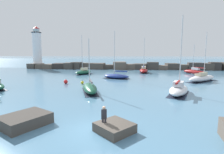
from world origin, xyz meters
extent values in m
plane|color=teal|center=(0.00, 0.00, 0.00)|extent=(600.00, 600.00, 0.00)
cube|color=teal|center=(0.00, 109.09, 0.00)|extent=(400.00, 116.00, 0.01)
cube|color=#423D38|center=(-31.39, 49.84, 0.87)|extent=(4.33, 6.14, 1.74)
cube|color=brown|center=(-28.19, 49.28, 0.74)|extent=(5.12, 4.38, 1.49)
cube|color=brown|center=(-25.18, 48.43, 0.81)|extent=(4.18, 5.04, 1.61)
cube|color=#383330|center=(-21.96, 49.61, 0.94)|extent=(5.19, 5.71, 1.88)
cube|color=#423D38|center=(-18.43, 48.73, 1.06)|extent=(4.01, 5.61, 2.11)
cube|color=#423D38|center=(-15.61, 48.80, 1.16)|extent=(3.56, 3.90, 2.33)
cube|color=#4C443D|center=(-11.92, 49.46, 1.01)|extent=(5.04, 4.32, 2.03)
cube|color=#4C443D|center=(-8.05, 48.87, 1.00)|extent=(4.79, 4.76, 2.00)
cube|color=#423D38|center=(-4.36, 49.52, 0.71)|extent=(4.85, 4.20, 1.43)
cube|color=brown|center=(-0.53, 48.49, 1.24)|extent=(4.82, 5.76, 2.49)
cube|color=brown|center=(2.87, 48.58, 0.88)|extent=(3.91, 3.96, 1.75)
cube|color=#423D38|center=(6.58, 49.20, 0.92)|extent=(5.31, 5.84, 1.84)
cube|color=#423D38|center=(10.72, 48.56, 1.23)|extent=(4.10, 3.52, 2.46)
cube|color=brown|center=(14.15, 48.47, 0.70)|extent=(3.30, 3.83, 1.40)
cube|color=#423D38|center=(17.36, 49.37, 1.02)|extent=(4.14, 4.25, 2.04)
cube|color=#4C443D|center=(20.99, 49.57, 0.80)|extent=(5.37, 4.43, 1.60)
cube|color=#383330|center=(24.76, 48.37, 1.16)|extent=(5.28, 4.51, 2.32)
cube|color=#4C443D|center=(28.35, 48.70, 1.09)|extent=(3.67, 4.70, 2.17)
cube|color=#383330|center=(30.89, 48.68, 1.26)|extent=(3.92, 4.71, 2.51)
cylinder|color=gray|center=(-30.65, 50.17, 0.90)|extent=(4.11, 4.11, 1.80)
cylinder|color=white|center=(-30.65, 50.17, 7.25)|extent=(3.04, 3.04, 10.90)
cylinder|color=#232328|center=(-30.65, 50.17, 12.83)|extent=(3.50, 3.50, 0.25)
cylinder|color=silver|center=(-30.65, 50.17, 13.53)|extent=(2.13, 2.13, 1.15)
cone|color=#B21919|center=(-30.65, 50.17, 14.55)|extent=(2.59, 2.59, 0.90)
cube|color=#4C443D|center=(1.36, -0.13, 0.31)|extent=(3.15, 3.14, 0.62)
cube|color=#423D38|center=(-5.47, 0.42, 0.41)|extent=(3.93, 4.13, 0.82)
ellipsoid|color=white|center=(9.01, 11.78, 0.57)|extent=(4.41, 6.40, 1.14)
cube|color=black|center=(9.01, 11.78, 0.01)|extent=(4.25, 6.11, 0.03)
cube|color=silver|center=(8.88, 11.50, 1.46)|extent=(1.82, 2.14, 0.64)
cylinder|color=silver|center=(9.19, 12.19, 5.69)|extent=(0.12, 0.12, 9.11)
cylinder|color=#BCBCC1|center=(8.52, 10.67, 1.69)|extent=(1.42, 3.08, 0.10)
cube|color=maroon|center=(8.52, 10.67, 1.79)|extent=(1.31, 2.67, 0.20)
ellipsoid|color=maroon|center=(6.79, 37.78, 0.59)|extent=(2.85, 6.49, 1.17)
cube|color=black|center=(6.79, 37.78, 0.01)|extent=(2.77, 6.17, 0.03)
cube|color=beige|center=(6.75, 37.47, 1.49)|extent=(1.39, 2.01, 0.64)
cylinder|color=silver|center=(6.84, 38.25, 5.43)|extent=(0.12, 0.12, 8.52)
cylinder|color=#BCBCC1|center=(6.64, 36.53, 1.72)|extent=(0.50, 3.45, 0.10)
cube|color=navy|center=(6.64, 36.53, 1.82)|extent=(0.54, 2.94, 0.20)
ellipsoid|color=white|center=(16.66, 23.31, 0.59)|extent=(7.71, 6.97, 1.18)
cube|color=black|center=(16.66, 23.31, 0.01)|extent=(7.37, 6.67, 0.03)
cube|color=beige|center=(16.35, 23.04, 1.50)|extent=(2.67, 2.51, 0.64)
cylinder|color=silver|center=(17.14, 23.70, 5.29)|extent=(0.12, 0.12, 8.21)
cylinder|color=#BCBCC1|center=(15.40, 22.25, 1.73)|extent=(3.53, 2.98, 0.10)
cube|color=maroon|center=(15.40, 22.25, 1.83)|extent=(3.08, 2.62, 0.20)
ellipsoid|color=#195138|center=(-9.13, 32.70, 0.52)|extent=(4.48, 5.67, 1.04)
cube|color=black|center=(-9.13, 32.70, 0.01)|extent=(4.31, 5.42, 0.03)
cube|color=beige|center=(-9.00, 32.93, 1.36)|extent=(1.80, 1.96, 0.64)
cylinder|color=silver|center=(-9.33, 32.35, 5.48)|extent=(0.12, 0.12, 8.87)
cylinder|color=#BCBCC1|center=(-8.60, 33.63, 1.59)|extent=(1.55, 2.59, 0.10)
cube|color=#4C4C51|center=(-8.60, 33.63, 1.69)|extent=(1.42, 2.26, 0.20)
ellipsoid|color=navy|center=(-0.16, 25.86, 0.47)|extent=(6.21, 4.17, 0.95)
cube|color=black|center=(-0.16, 25.86, 0.01)|extent=(5.93, 4.03, 0.03)
cylinder|color=silver|center=(-0.57, 25.99, 5.50)|extent=(0.12, 0.12, 9.10)
cylinder|color=#BCBCC1|center=(0.92, 25.49, 1.50)|extent=(3.02, 1.10, 0.10)
cube|color=navy|center=(0.92, 25.49, 1.60)|extent=(2.60, 1.04, 0.20)
ellipsoid|color=#195138|center=(-3.01, 12.13, 0.56)|extent=(3.73, 6.76, 1.11)
cube|color=black|center=(-3.01, 12.13, 0.01)|extent=(3.59, 6.44, 0.03)
cylinder|color=silver|center=(-3.16, 12.60, 4.27)|extent=(0.12, 0.12, 6.32)
cylinder|color=#BCBCC1|center=(-2.62, 10.89, 1.66)|extent=(1.19, 3.44, 0.10)
cube|color=#4C4C51|center=(-2.62, 10.89, 1.76)|extent=(1.12, 2.96, 0.20)
ellipsoid|color=maroon|center=(19.91, 36.11, 0.53)|extent=(5.01, 6.28, 1.07)
cube|color=black|center=(19.91, 36.11, 0.01)|extent=(4.81, 5.99, 0.03)
cube|color=silver|center=(20.09, 35.84, 1.39)|extent=(1.86, 2.13, 0.64)
cylinder|color=silver|center=(19.64, 36.50, 4.35)|extent=(0.12, 0.12, 6.56)
cylinder|color=#BCBCC1|center=(20.62, 35.04, 1.62)|extent=(2.05, 2.98, 0.10)
cube|color=maroon|center=(20.62, 35.04, 1.72)|extent=(1.84, 2.59, 0.20)
sphere|color=yellow|center=(-5.73, 18.36, 0.26)|extent=(0.53, 0.53, 0.53)
cylinder|color=black|center=(-5.73, 18.36, 0.63)|extent=(0.04, 0.04, 0.20)
sphere|color=red|center=(-8.77, 18.42, 0.37)|extent=(0.73, 0.73, 0.73)
cylinder|color=black|center=(-8.77, 18.42, 0.83)|extent=(0.04, 0.04, 0.20)
cylinder|color=#282833|center=(0.53, -0.02, 0.44)|extent=(0.14, 0.14, 0.87)
cylinder|color=#282833|center=(0.71, -0.02, 0.44)|extent=(0.14, 0.14, 0.87)
cube|color=#232328|center=(0.62, -0.02, 1.22)|extent=(0.36, 0.22, 0.69)
sphere|color=tan|center=(0.62, -0.02, 1.68)|extent=(0.24, 0.24, 0.24)
camera|label=1|loc=(2.19, -11.58, 5.41)|focal=28.00mm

